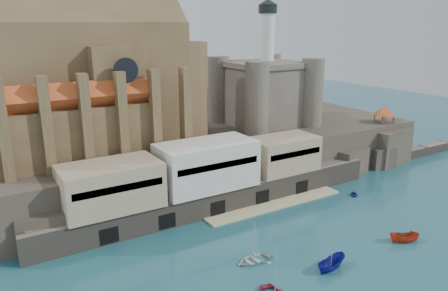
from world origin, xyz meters
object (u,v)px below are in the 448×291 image
(pavilion, at_px, (385,112))
(boat_2, at_px, (331,269))
(castle_keep, at_px, (264,90))
(church, at_px, (95,86))

(pavilion, xyz_separation_m, boat_2, (-47.38, -30.04, -12.73))
(castle_keep, height_order, pavilion, castle_keep)
(church, bearing_deg, pavilion, -13.48)
(boat_2, bearing_deg, church, 13.01)
(church, bearing_deg, boat_2, -67.78)
(pavilion, bearing_deg, castle_keep, 149.82)
(pavilion, height_order, boat_2, pavilion)
(boat_2, bearing_deg, pavilion, -66.84)
(church, xyz_separation_m, pavilion, (66.13, -15.85, -9.40))
(church, height_order, pavilion, church)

